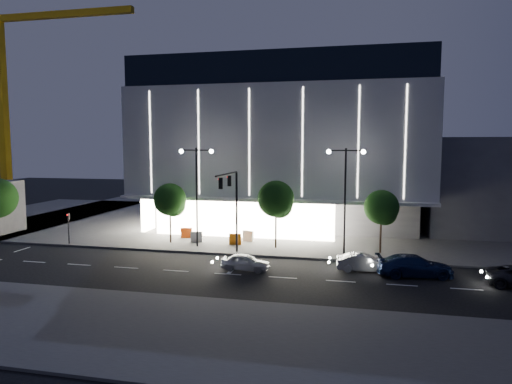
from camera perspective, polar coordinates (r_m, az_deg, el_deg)
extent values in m
plane|color=black|center=(35.33, -6.02, -9.32)|extent=(160.00, 160.00, 0.00)
cube|color=#474747|center=(57.36, 6.42, -3.34)|extent=(70.00, 40.00, 0.15)
cube|color=#474747|center=(23.06, -3.57, -17.58)|extent=(70.00, 10.00, 0.15)
cube|color=#4C4C51|center=(57.32, 4.46, -1.39)|extent=(28.00, 21.00, 4.00)
cube|color=#A2A2A8|center=(54.88, 4.23, 6.14)|extent=(30.00, 25.00, 11.00)
cube|color=black|center=(55.36, 4.28, 13.41)|extent=(29.40, 24.50, 3.00)
cube|color=white|center=(44.96, -1.72, -3.39)|extent=(18.00, 0.40, 3.60)
cube|color=white|center=(53.45, -11.61, -2.02)|extent=(0.40, 10.00, 3.60)
cube|color=#A2A2A8|center=(43.06, 1.82, -0.98)|extent=(30.00, 2.00, 0.30)
cube|color=white|center=(42.53, 1.79, 6.23)|extent=(24.00, 0.06, 10.00)
cube|color=#4C4C51|center=(58.46, 27.41, 1.06)|extent=(16.00, 20.00, 10.00)
cylinder|color=black|center=(38.84, -2.43, -2.63)|extent=(0.18, 0.18, 7.00)
cylinder|color=black|center=(35.69, -3.65, 2.27)|extent=(0.14, 5.80, 0.14)
cube|color=black|center=(36.40, -3.34, 1.39)|extent=(0.28, 0.18, 0.85)
cube|color=black|center=(34.10, -4.44, 1.08)|extent=(0.28, 0.18, 0.85)
sphere|color=#FF0C0C|center=(36.41, -3.53, 1.87)|extent=(0.14, 0.14, 0.14)
cylinder|color=black|center=(41.03, -7.41, -0.80)|extent=(0.16, 0.16, 9.00)
cylinder|color=black|center=(41.00, -8.42, 5.20)|extent=(1.40, 0.10, 0.10)
cylinder|color=black|center=(40.52, -6.56, 5.22)|extent=(1.40, 0.10, 0.10)
sphere|color=white|center=(41.26, -9.33, 5.05)|extent=(0.36, 0.36, 0.36)
sphere|color=white|center=(40.30, -5.61, 5.08)|extent=(0.36, 0.36, 0.36)
cylinder|color=black|center=(38.62, 11.05, -1.28)|extent=(0.16, 0.16, 9.00)
cylinder|color=black|center=(38.35, 10.13, 5.13)|extent=(1.40, 0.10, 0.10)
cylinder|color=black|center=(38.31, 12.23, 5.09)|extent=(1.40, 0.10, 0.10)
sphere|color=white|center=(38.38, 9.08, 5.00)|extent=(0.36, 0.36, 0.36)
sphere|color=white|center=(38.32, 13.28, 4.91)|extent=(0.36, 0.36, 0.36)
cylinder|color=black|center=(45.67, -22.37, -4.32)|extent=(0.12, 0.12, 3.00)
cube|color=black|center=(45.48, -22.43, -2.84)|extent=(0.22, 0.16, 0.55)
sphere|color=#FF0C0C|center=(45.37, -22.52, -2.67)|extent=(0.10, 0.10, 0.10)
cube|color=gold|center=(80.36, -29.08, 8.55)|extent=(1.20, 1.20, 28.00)
cube|color=gold|center=(76.35, -23.66, 19.64)|extent=(24.00, 0.90, 0.90)
cylinder|color=black|center=(43.42, -10.65, -3.97)|extent=(0.16, 0.16, 3.78)
sphere|color=#0E350E|center=(43.08, -10.71, -0.92)|extent=(3.02, 3.02, 3.02)
sphere|color=#0E350E|center=(43.22, -10.23, -1.62)|extent=(2.16, 2.16, 2.16)
sphere|color=#0E350E|center=(43.09, -11.09, -1.37)|extent=(1.94, 1.94, 1.94)
cylinder|color=black|center=(40.56, 2.49, -4.37)|extent=(0.16, 0.16, 4.06)
sphere|color=#0E350E|center=(40.19, 2.51, -0.86)|extent=(3.25, 3.25, 3.25)
sphere|color=#0E350E|center=(40.41, 2.97, -1.66)|extent=(2.32, 2.32, 2.32)
sphere|color=#0E350E|center=(40.13, 2.12, -1.37)|extent=(2.09, 2.09, 2.09)
cylinder|color=black|center=(40.06, 15.32, -5.01)|extent=(0.16, 0.16, 3.64)
sphere|color=#0E350E|center=(39.71, 15.41, -1.84)|extent=(2.91, 2.91, 2.91)
sphere|color=#0E350E|center=(40.00, 15.80, -2.55)|extent=(2.08, 2.08, 2.08)
sphere|color=#0E350E|center=(39.59, 15.05, -2.30)|extent=(1.87, 1.87, 1.87)
imported|color=#B6B8BE|center=(34.11, -1.34, -8.78)|extent=(3.71, 1.71, 1.23)
imported|color=#AFB1B8|center=(34.78, 13.34, -8.58)|extent=(4.07, 1.66, 1.31)
imported|color=#13224A|center=(34.45, 19.21, -8.70)|extent=(5.51, 2.85, 1.53)
cube|color=#C93A0B|center=(45.48, -8.69, -5.07)|extent=(1.13, 0.48, 1.00)
cube|color=silver|center=(43.38, -7.45, -5.59)|extent=(1.12, 0.41, 1.00)
cube|color=orange|center=(42.07, -2.62, -5.91)|extent=(1.12, 0.35, 1.00)
cube|color=beige|center=(43.48, -1.00, -5.51)|extent=(1.12, 0.63, 1.00)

